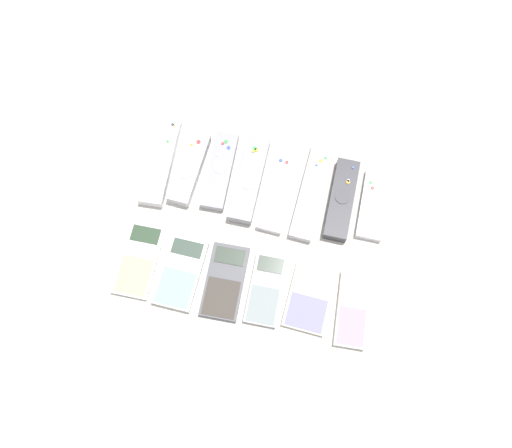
{
  "coord_description": "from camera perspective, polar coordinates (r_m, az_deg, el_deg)",
  "views": [
    {
      "loc": [
        0.07,
        -0.3,
        1.0
      ],
      "look_at": [
        0.0,
        0.03,
        0.01
      ],
      "focal_mm": 35.0,
      "sensor_mm": 36.0,
      "label": 1
    }
  ],
  "objects": [
    {
      "name": "remote_5",
      "position": [
        1.08,
        6.35,
        3.66
      ],
      "size": [
        0.06,
        0.22,
        0.02
      ],
      "rotation": [
        0.0,
        0.0,
        -0.05
      ],
      "color": "#B7B7BC",
      "rests_on": "ground_plane"
    },
    {
      "name": "remote_4",
      "position": [
        1.08,
        2.77,
        4.08
      ],
      "size": [
        0.06,
        0.2,
        0.02
      ],
      "rotation": [
        0.0,
        0.0,
        -0.05
      ],
      "color": "silver",
      "rests_on": "ground_plane"
    },
    {
      "name": "ground_plane",
      "position": [
        1.05,
        -0.38,
        -1.87
      ],
      "size": [
        3.0,
        3.0,
        0.0
      ],
      "primitive_type": "plane",
      "color": "beige"
    },
    {
      "name": "remote_2",
      "position": [
        1.1,
        -4.15,
        6.08
      ],
      "size": [
        0.06,
        0.18,
        0.02
      ],
      "rotation": [
        0.0,
        0.0,
        0.04
      ],
      "color": "gray",
      "rests_on": "ground_plane"
    },
    {
      "name": "calculator_5",
      "position": [
        1.02,
        10.97,
        -9.59
      ],
      "size": [
        0.07,
        0.15,
        0.02
      ],
      "rotation": [
        0.0,
        0.0,
        0.06
      ],
      "color": "silver",
      "rests_on": "ground_plane"
    },
    {
      "name": "remote_7",
      "position": [
        1.09,
        13.24,
        2.11
      ],
      "size": [
        0.05,
        0.16,
        0.02
      ],
      "rotation": [
        0.0,
        0.0,
        -0.0
      ],
      "color": "silver",
      "rests_on": "ground_plane"
    },
    {
      "name": "calculator_1",
      "position": [
        1.03,
        -8.59,
        -5.49
      ],
      "size": [
        0.08,
        0.15,
        0.02
      ],
      "rotation": [
        0.0,
        0.0,
        -0.02
      ],
      "color": "silver",
      "rests_on": "ground_plane"
    },
    {
      "name": "remote_1",
      "position": [
        1.1,
        -7.61,
        6.29
      ],
      "size": [
        0.06,
        0.17,
        0.03
      ],
      "rotation": [
        0.0,
        0.0,
        -0.05
      ],
      "color": "#B7B7BC",
      "rests_on": "ground_plane"
    },
    {
      "name": "remote_0",
      "position": [
        1.12,
        -10.83,
        7.06
      ],
      "size": [
        0.06,
        0.21,
        0.02
      ],
      "rotation": [
        0.0,
        0.0,
        0.06
      ],
      "color": "silver",
      "rests_on": "ground_plane"
    },
    {
      "name": "remote_6",
      "position": [
        1.08,
        9.74,
        2.78
      ],
      "size": [
        0.05,
        0.18,
        0.03
      ],
      "rotation": [
        0.0,
        0.0,
        -0.01
      ],
      "color": "#333338",
      "rests_on": "ground_plane"
    },
    {
      "name": "calculator_0",
      "position": [
        1.06,
        -13.21,
        -3.97
      ],
      "size": [
        0.08,
        0.16,
        0.01
      ],
      "rotation": [
        0.0,
        0.0,
        0.02
      ],
      "color": "silver",
      "rests_on": "ground_plane"
    },
    {
      "name": "remote_3",
      "position": [
        1.08,
        -0.78,
        5.07
      ],
      "size": [
        0.05,
        0.2,
        0.03
      ],
      "rotation": [
        0.0,
        0.0,
        0.0
      ],
      "color": "gray",
      "rests_on": "ground_plane"
    },
    {
      "name": "calculator_4",
      "position": [
        1.02,
        6.16,
        -8.41
      ],
      "size": [
        0.09,
        0.14,
        0.01
      ],
      "rotation": [
        0.0,
        0.0,
        -0.05
      ],
      "color": "beige",
      "rests_on": "ground_plane"
    },
    {
      "name": "calculator_3",
      "position": [
        1.01,
        1.15,
        -7.43
      ],
      "size": [
        0.07,
        0.15,
        0.01
      ],
      "rotation": [
        0.0,
        0.0,
        0.03
      ],
      "color": "#B2B2B7",
      "rests_on": "ground_plane"
    },
    {
      "name": "calculator_2",
      "position": [
        1.02,
        -3.58,
        -6.55
      ],
      "size": [
        0.08,
        0.16,
        0.01
      ],
      "rotation": [
        0.0,
        0.0,
        0.04
      ],
      "color": "#4C4C51",
      "rests_on": "ground_plane"
    }
  ]
}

